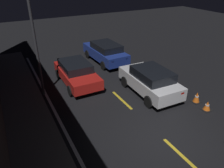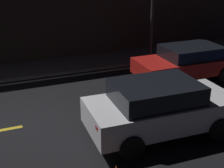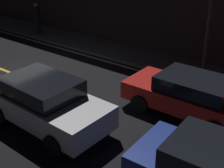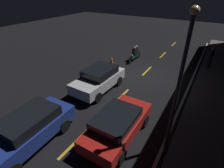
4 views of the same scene
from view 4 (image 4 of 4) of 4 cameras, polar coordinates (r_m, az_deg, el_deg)
ground_plane at (r=14.09m, az=9.87°, el=2.76°), size 56.00×56.00×0.00m
raised_curb at (r=13.39m, az=29.04°, el=-2.04°), size 28.00×2.04×0.12m
lane_dash_a at (r=23.15m, az=19.54°, el=12.21°), size 2.00×0.14×0.01m
lane_dash_b at (r=18.95m, az=16.28°, el=9.10°), size 2.00×0.14×0.01m
lane_dash_c at (r=14.94m, az=11.33°, el=4.23°), size 2.00×0.14×0.01m
lane_dash_d at (r=11.30m, az=3.09°, el=-4.04°), size 2.00×0.14×0.01m
lane_dash_e at (r=8.52m, az=-12.25°, el=-18.43°), size 2.00×0.14×0.01m
lane_solid_kerb at (r=13.43m, az=23.74°, el=-0.88°), size 25.20×0.14×0.01m
sedan_white at (r=11.73m, az=-4.30°, el=1.80°), size 4.07×2.02×1.51m
taxi_red at (r=8.18m, az=1.91°, el=-12.87°), size 4.03×1.89×1.34m
sedan_blue at (r=8.64m, az=-25.85°, el=-13.20°), size 4.41×1.97×1.48m
motorcycle at (r=16.77m, az=7.50°, el=9.77°), size 2.33×0.38×1.39m
traffic_cone_near at (r=16.11m, az=-0.10°, el=8.00°), size 0.39×0.39×0.68m
traffic_cone_mid at (r=14.79m, az=-3.00°, el=5.52°), size 0.45×0.45×0.49m
traffic_cone_far at (r=14.24m, az=-5.16°, el=4.66°), size 0.45×0.45×0.58m
pedestrian at (r=16.77m, az=29.51°, el=7.52°), size 0.34×0.34×1.76m
street_lamp at (r=6.55m, az=21.04°, el=0.12°), size 0.28×0.28×5.76m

